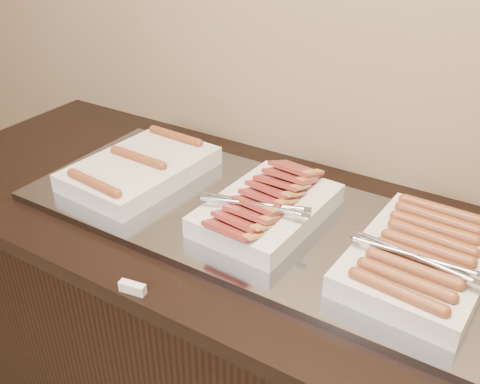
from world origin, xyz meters
name	(u,v)px	position (x,y,z in m)	size (l,w,h in m)	color
counter	(257,352)	(0.00, 2.13, 0.45)	(2.06, 0.76, 0.90)	black
warming_tray	(256,218)	(-0.01, 2.13, 0.91)	(1.20, 0.50, 0.02)	gray
dish_left	(141,168)	(-0.38, 2.13, 0.95)	(0.29, 0.41, 0.07)	silver
dish_center	(267,207)	(0.02, 2.13, 0.95)	(0.27, 0.38, 0.09)	silver
dish_right	(422,257)	(0.39, 2.13, 0.95)	(0.28, 0.40, 0.08)	silver
label_holder	(133,288)	(-0.09, 1.77, 0.91)	(0.06, 0.02, 0.02)	silver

